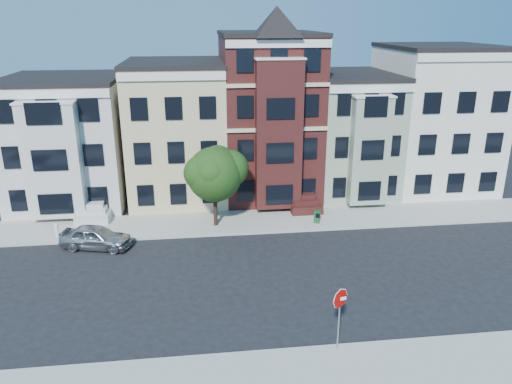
{
  "coord_description": "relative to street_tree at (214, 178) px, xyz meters",
  "views": [
    {
      "loc": [
        -5.6,
        -23.29,
        13.25
      ],
      "look_at": [
        -2.45,
        2.34,
        4.2
      ],
      "focal_mm": 35.0,
      "sensor_mm": 36.0,
      "label": 1
    }
  ],
  "objects": [
    {
      "name": "near_sidewalk",
      "position": [
        4.52,
        -15.54,
        -3.37
      ],
      "size": [
        60.0,
        4.0,
        0.15
      ],
      "primitive_type": "cube",
      "color": "#9E9B93",
      "rests_on": "ground"
    },
    {
      "name": "street_tree",
      "position": [
        0.0,
        0.0,
        0.0
      ],
      "size": [
        7.13,
        7.13,
        6.59
      ],
      "primitive_type": null,
      "rotation": [
        0.0,
        0.0,
        0.31
      ],
      "color": "#2A521B",
      "rests_on": "far_sidewalk"
    },
    {
      "name": "house_white",
      "position": [
        -10.48,
        6.96,
        1.06
      ],
      "size": [
        8.0,
        9.0,
        9.0
      ],
      "primitive_type": "cube",
      "color": "beige",
      "rests_on": "ground"
    },
    {
      "name": "house_green",
      "position": [
        11.02,
        6.96,
        1.06
      ],
      "size": [
        6.0,
        9.0,
        9.0
      ],
      "primitive_type": "cube",
      "color": "gray",
      "rests_on": "ground"
    },
    {
      "name": "far_sidewalk",
      "position": [
        4.52,
        0.46,
        -3.37
      ],
      "size": [
        60.0,
        4.0,
        0.15
      ],
      "primitive_type": "cube",
      "color": "#9E9B93",
      "rests_on": "ground"
    },
    {
      "name": "fire_hydrant",
      "position": [
        -10.05,
        -0.63,
        -2.95
      ],
      "size": [
        0.26,
        0.26,
        0.69
      ],
      "primitive_type": "cylinder",
      "rotation": [
        0.0,
        0.0,
        0.08
      ],
      "color": "silver",
      "rests_on": "far_sidewalk"
    },
    {
      "name": "house_brown",
      "position": [
        4.52,
        6.96,
        2.56
      ],
      "size": [
        7.0,
        9.0,
        12.0
      ],
      "primitive_type": "cube",
      "color": "#3A1513",
      "rests_on": "ground"
    },
    {
      "name": "house_cream",
      "position": [
        18.02,
        6.96,
        2.06
      ],
      "size": [
        8.0,
        9.0,
        11.0
      ],
      "primitive_type": "cube",
      "color": "silver",
      "rests_on": "ground"
    },
    {
      "name": "newspaper_box",
      "position": [
        6.81,
        -0.42,
        -2.86
      ],
      "size": [
        0.5,
        0.47,
        0.88
      ],
      "primitive_type": "cube",
      "rotation": [
        0.0,
        0.0,
        -0.38
      ],
      "color": "#1A4F22",
      "rests_on": "far_sidewalk"
    },
    {
      "name": "house_yellow",
      "position": [
        -2.48,
        6.96,
        1.56
      ],
      "size": [
        7.0,
        9.0,
        10.0
      ],
      "primitive_type": "cube",
      "color": "#CBBB89",
      "rests_on": "ground"
    },
    {
      "name": "parked_car",
      "position": [
        -7.34,
        -2.34,
        -2.72
      ],
      "size": [
        4.54,
        2.71,
        1.45
      ],
      "primitive_type": "imported",
      "rotation": [
        0.0,
        0.0,
        1.32
      ],
      "color": "#9A9DA1",
      "rests_on": "ground"
    },
    {
      "name": "stop_sign",
      "position": [
        4.43,
        -13.84,
        -1.69
      ],
      "size": [
        0.89,
        0.3,
        3.21
      ],
      "primitive_type": null,
      "rotation": [
        0.0,
        0.0,
        0.21
      ],
      "color": "#A70400",
      "rests_on": "near_sidewalk"
    },
    {
      "name": "ground",
      "position": [
        4.52,
        -7.54,
        -3.44
      ],
      "size": [
        120.0,
        120.0,
        0.0
      ],
      "primitive_type": "plane",
      "color": "black"
    }
  ]
}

